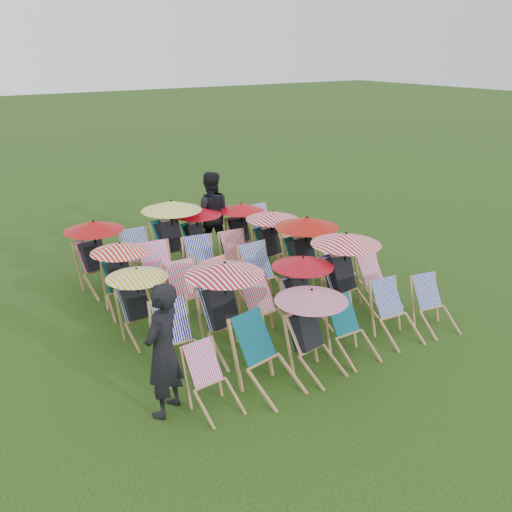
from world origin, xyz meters
TOP-DOWN VIEW (x-y plane):
  - ground at (0.00, 0.00)m, footprint 100.00×100.00m
  - deckchair_0 at (-2.06, -2.19)m, footprint 0.59×0.79m
  - deckchair_1 at (-1.23, -2.23)m, footprint 0.82×1.02m
  - deckchair_2 at (-0.43, -2.20)m, footprint 1.04×1.12m
  - deckchair_3 at (0.32, -2.21)m, footprint 0.58×0.81m
  - deckchair_4 at (1.29, -2.18)m, footprint 0.66×0.87m
  - deckchair_5 at (2.07, -2.29)m, footprint 0.67×0.85m
  - deckchair_6 at (-2.00, -1.09)m, footprint 0.75×0.95m
  - deckchair_7 at (-1.16, -1.04)m, footprint 1.19×1.24m
  - deckchair_8 at (-0.41, -1.04)m, footprint 0.73×0.96m
  - deckchair_9 at (0.31, -1.07)m, footprint 1.01×1.09m
  - deckchair_10 at (1.24, -1.05)m, footprint 1.20×1.27m
  - deckchair_11 at (1.99, -1.10)m, footprint 0.57×0.80m
  - deckchair_12 at (-2.08, 0.09)m, footprint 0.97×1.03m
  - deckchair_13 at (-1.16, 0.13)m, footprint 0.69×0.94m
  - deckchair_14 at (-0.47, 0.06)m, footprint 0.74×0.94m
  - deckchair_15 at (0.34, 0.09)m, footprint 0.71×0.97m
  - deckchair_16 at (1.29, 0.09)m, footprint 1.19×1.23m
  - deckchair_17 at (2.11, 0.10)m, footprint 0.61×0.83m
  - deckchair_18 at (-1.92, 1.24)m, footprint 1.02×1.08m
  - deckchair_19 at (-1.19, 1.22)m, footprint 0.79×1.01m
  - deckchair_20 at (-0.33, 1.15)m, footprint 0.80×1.01m
  - deckchair_21 at (0.52, 1.23)m, footprint 0.70×0.91m
  - deckchair_22 at (1.30, 1.20)m, footprint 1.08×1.14m
  - deckchair_23 at (1.95, 1.21)m, footprint 0.75×0.93m
  - deckchair_24 at (-1.96, 2.36)m, footprint 1.12×1.20m
  - deckchair_25 at (-1.12, 2.28)m, footprint 0.68×0.93m
  - deckchair_26 at (-0.32, 2.42)m, footprint 1.23×1.32m
  - deckchair_27 at (0.29, 2.48)m, footprint 1.03×1.11m
  - deckchair_28 at (1.27, 2.34)m, footprint 1.00×1.06m
  - deckchair_29 at (1.96, 2.32)m, footprint 0.78×1.00m
  - person_left at (-2.60, -1.92)m, footprint 0.77×0.72m
  - person_rear at (0.79, 2.88)m, footprint 1.13×1.04m

SIDE VIEW (x-z plane):
  - ground at x=0.00m, z-range 0.00..0.00m
  - deckchair_0 at x=-2.06m, z-range 0.00..0.82m
  - deckchair_5 at x=2.07m, z-range 0.00..0.84m
  - deckchair_11 at x=1.99m, z-range 0.00..0.86m
  - deckchair_3 at x=0.32m, z-range 0.00..0.86m
  - deckchair_17 at x=2.11m, z-range 0.00..0.87m
  - deckchair_4 at x=1.29m, z-range 0.00..0.90m
  - deckchair_23 at x=1.95m, z-range 0.00..0.90m
  - deckchair_21 at x=0.52m, z-range 0.00..0.93m
  - deckchair_14 at x=-0.47m, z-range 0.00..0.93m
  - deckchair_6 at x=-2.00m, z-range 0.00..0.95m
  - deckchair_25 at x=-1.12m, z-range 0.00..0.98m
  - deckchair_13 at x=-1.16m, z-range 0.00..0.98m
  - deckchair_20 at x=-0.33m, z-range 0.00..0.99m
  - deckchair_8 at x=-0.41m, z-range 0.00..0.99m
  - deckchair_1 at x=-1.23m, z-range 0.00..1.00m
  - deckchair_29 at x=1.96m, z-range 0.00..1.01m
  - deckchair_19 at x=-1.19m, z-range 0.00..1.01m
  - deckchair_15 at x=0.34m, z-range 0.00..1.02m
  - deckchair_12 at x=-2.08m, z-range 0.03..1.19m
  - deckchair_28 at x=1.27m, z-range 0.03..1.21m
  - deckchair_9 at x=0.31m, z-range 0.03..1.24m
  - deckchair_18 at x=-1.92m, z-range 0.03..1.24m
  - deckchair_27 at x=0.29m, z-range 0.03..1.25m
  - deckchair_2 at x=-0.43m, z-range 0.03..1.26m
  - deckchair_22 at x=1.30m, z-range 0.04..1.31m
  - deckchair_24 at x=-1.96m, z-range 0.04..1.36m
  - deckchair_7 at x=-1.16m, z-range 0.04..1.45m
  - deckchair_16 at x=1.29m, z-range 0.04..1.45m
  - deckchair_10 at x=1.24m, z-range 0.04..1.46m
  - deckchair_26 at x=-0.32m, z-range 0.04..1.50m
  - person_left at x=-2.60m, z-range 0.00..1.78m
  - person_rear at x=0.79m, z-range 0.00..1.87m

